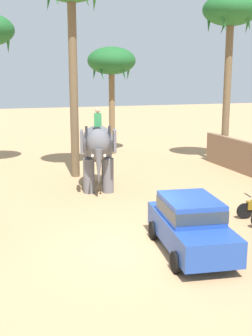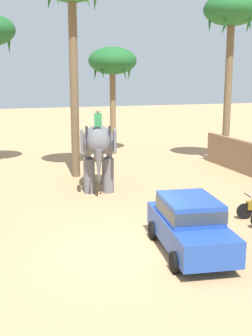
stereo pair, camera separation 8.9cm
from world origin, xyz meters
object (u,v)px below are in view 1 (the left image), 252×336
object	(u,v)px
elephant_with_mahout	(98,148)
palm_tree_behind_elephant	(112,63)
car_sedan_foreground	(190,223)
palm_tree_near_hut	(231,16)

from	to	relation	value
elephant_with_mahout	palm_tree_behind_elephant	xyz separation A→B (m)	(3.36, 8.88, 4.08)
car_sedan_foreground	elephant_with_mahout	size ratio (longest dim) A/B	1.07
car_sedan_foreground	palm_tree_behind_elephant	world-z (taller)	palm_tree_behind_elephant
palm_tree_behind_elephant	elephant_with_mahout	bearing A→B (deg)	-110.74
elephant_with_mahout	palm_tree_near_hut	bearing A→B (deg)	19.69
car_sedan_foreground	elephant_with_mahout	world-z (taller)	elephant_with_mahout
car_sedan_foreground	palm_tree_near_hut	size ratio (longest dim) A/B	0.44
elephant_with_mahout	palm_tree_behind_elephant	size ratio (longest dim) A/B	0.56
car_sedan_foreground	palm_tree_near_hut	world-z (taller)	palm_tree_near_hut
car_sedan_foreground	palm_tree_near_hut	distance (m)	15.79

